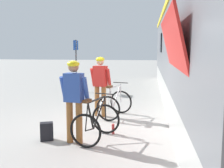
% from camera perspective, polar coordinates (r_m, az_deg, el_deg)
% --- Properties ---
extents(ground_plane, '(80.00, 80.00, 0.00)m').
position_cam_1_polar(ground_plane, '(7.34, -2.21, -8.44)').
color(ground_plane, '#A09E99').
extents(train_car, '(3.24, 20.33, 3.88)m').
position_cam_1_polar(train_car, '(8.64, 21.41, 6.66)').
color(train_car, slate).
rests_on(train_car, ground).
extents(cyclist_near_in_red, '(0.65, 0.40, 1.76)m').
position_cam_1_polar(cyclist_near_in_red, '(8.05, -2.46, 0.63)').
color(cyclist_near_in_red, '#935B2D').
rests_on(cyclist_near_in_red, ground).
extents(cyclist_far_in_blue, '(0.65, 0.38, 1.76)m').
position_cam_1_polar(cyclist_far_in_blue, '(5.78, -7.94, -2.15)').
color(cyclist_far_in_blue, '#935B2D').
rests_on(cyclist_far_in_blue, ground).
extents(bicycle_near_silver, '(0.95, 1.21, 0.99)m').
position_cam_1_polar(bicycle_near_silver, '(8.03, 0.61, -4.10)').
color(bicycle_near_silver, black).
rests_on(bicycle_near_silver, ground).
extents(bicycle_far_black, '(0.96, 1.21, 0.99)m').
position_cam_1_polar(bicycle_far_black, '(6.03, -3.32, -8.02)').
color(bicycle_far_black, black).
rests_on(bicycle_far_black, ground).
extents(backpack_on_platform, '(0.33, 0.27, 0.40)m').
position_cam_1_polar(backpack_on_platform, '(6.24, -13.48, -9.61)').
color(backpack_on_platform, black).
rests_on(backpack_on_platform, ground).
extents(water_bottle_near_the_bikes, '(0.07, 0.07, 0.24)m').
position_cam_1_polar(water_bottle_near_the_bikes, '(6.55, 0.23, -9.34)').
color(water_bottle_near_the_bikes, red).
rests_on(water_bottle_near_the_bikes, ground).
extents(platform_sign_post, '(0.08, 0.70, 2.40)m').
position_cam_1_polar(platform_sign_post, '(12.85, -7.53, 5.67)').
color(platform_sign_post, '#595B60').
rests_on(platform_sign_post, ground).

